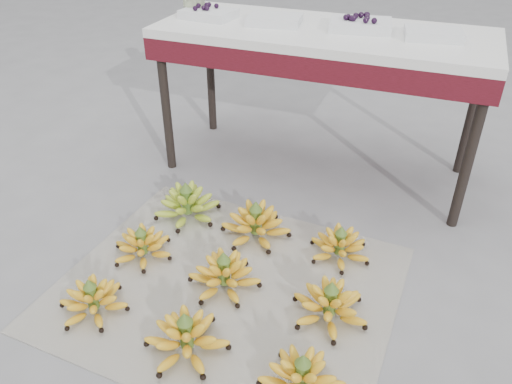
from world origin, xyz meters
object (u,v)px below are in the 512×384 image
(bunch_front_right, at_px, (302,378))
(bunch_back_right, at_px, (340,246))
(tray_far_left, at_px, (209,13))
(vendor_table, at_px, (322,47))
(newspaper_mat, at_px, (228,287))
(bunch_back_center, at_px, (256,224))
(bunch_front_left, at_px, (93,300))
(tray_far_right, at_px, (433,34))
(bunch_mid_center, at_px, (224,275))
(bunch_back_left, at_px, (187,205))
(tray_right, at_px, (360,24))
(bunch_mid_left, at_px, (142,246))
(bunch_mid_right, at_px, (330,305))
(bunch_front_center, at_px, (187,338))
(tray_left, at_px, (274,20))

(bunch_front_right, xyz_separation_m, bunch_back_right, (-0.04, 0.67, -0.00))
(bunch_back_right, relative_size, tray_far_left, 1.18)
(bunch_front_right, bearing_deg, vendor_table, 113.01)
(newspaper_mat, relative_size, bunch_back_center, 4.15)
(bunch_front_left, height_order, tray_far_right, tray_far_right)
(bunch_mid_center, xyz_separation_m, vendor_table, (0.07, 1.01, 0.60))
(newspaper_mat, relative_size, bunch_back_left, 3.13)
(bunch_front_right, relative_size, tray_right, 1.00)
(bunch_back_center, relative_size, vendor_table, 0.19)
(bunch_mid_left, xyz_separation_m, bunch_mid_right, (0.81, -0.05, 0.01))
(bunch_mid_right, height_order, bunch_back_right, bunch_mid_right)
(bunch_front_left, relative_size, bunch_back_right, 0.85)
(bunch_back_right, height_order, tray_right, tray_right)
(bunch_mid_center, xyz_separation_m, tray_far_left, (-0.51, 1.00, 0.71))
(bunch_mid_center, xyz_separation_m, tray_far_right, (0.55, 1.03, 0.70))
(newspaper_mat, relative_size, vendor_table, 0.80)
(tray_right, distance_m, tray_far_right, 0.32)
(bunch_front_right, xyz_separation_m, bunch_back_left, (-0.76, 0.70, 0.01))
(bunch_back_right, relative_size, tray_right, 1.05)
(tray_right, bearing_deg, bunch_mid_right, -80.03)
(bunch_mid_left, bearing_deg, tray_right, 76.98)
(bunch_front_center, distance_m, tray_left, 1.51)
(tray_far_left, height_order, tray_left, tray_far_left)
(bunch_front_right, distance_m, bunch_back_center, 0.79)
(vendor_table, relative_size, tray_far_right, 5.84)
(tray_far_left, bearing_deg, tray_far_right, 1.77)
(bunch_front_center, relative_size, bunch_back_right, 0.92)
(bunch_mid_right, relative_size, vendor_table, 0.23)
(bunch_back_center, height_order, tray_far_right, tray_far_right)
(bunch_front_center, height_order, bunch_mid_center, bunch_front_center)
(bunch_front_center, distance_m, vendor_table, 1.47)
(newspaper_mat, xyz_separation_m, vendor_table, (0.06, 1.01, 0.66))
(bunch_back_center, bearing_deg, tray_left, 104.42)
(tray_right, bearing_deg, bunch_front_right, -82.52)
(bunch_back_left, bearing_deg, bunch_back_right, -26.94)
(vendor_table, bearing_deg, bunch_mid_right, -71.26)
(bunch_mid_left, xyz_separation_m, bunch_back_right, (0.76, 0.29, 0.00))
(bunch_back_left, relative_size, tray_left, 1.46)
(vendor_table, bearing_deg, tray_left, -177.12)
(bunch_back_center, xyz_separation_m, tray_left, (-0.17, 0.66, 0.70))
(tray_far_left, height_order, tray_far_right, tray_far_left)
(bunch_back_left, relative_size, vendor_table, 0.26)
(bunch_mid_center, height_order, tray_right, tray_right)
(newspaper_mat, xyz_separation_m, bunch_mid_left, (-0.40, 0.04, 0.05))
(bunch_front_right, xyz_separation_m, bunch_mid_left, (-0.80, 0.38, -0.00))
(bunch_back_center, height_order, tray_far_left, tray_far_left)
(tray_far_right, bearing_deg, bunch_mid_left, -133.72)
(vendor_table, bearing_deg, bunch_mid_center, -93.85)
(bunch_front_center, bearing_deg, bunch_mid_left, 139.88)
(bunch_front_right, relative_size, tray_far_left, 1.12)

